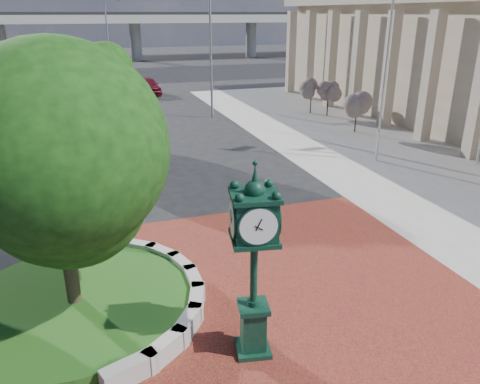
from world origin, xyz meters
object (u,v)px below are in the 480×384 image
at_px(flagpole_a, 386,65).
at_px(post_clock, 254,256).
at_px(parked_car, 147,86).
at_px(street_lamp_near, 214,41).
at_px(street_lamp_far, 109,35).

bearing_deg(flagpole_a, post_clock, -133.35).
bearing_deg(flagpole_a, parked_car, 107.98).
distance_m(parked_car, street_lamp_near, 13.88).
bearing_deg(parked_car, post_clock, -100.64).
height_order(post_clock, parked_car, post_clock).
height_order(street_lamp_near, street_lamp_far, street_lamp_near).
relative_size(post_clock, street_lamp_near, 0.49).
xyz_separation_m(parked_car, street_lamp_far, (-2.60, 8.13, 4.37)).
bearing_deg(parked_car, flagpole_a, -78.25).
height_order(flagpole_a, street_lamp_far, flagpole_a).
relative_size(street_lamp_near, street_lamp_far, 1.07).
relative_size(post_clock, parked_car, 0.99).
relative_size(parked_car, street_lamp_far, 0.53).
distance_m(parked_car, flagpole_a, 27.74).
xyz_separation_m(post_clock, flagpole_a, (11.40, 12.08, 2.48)).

